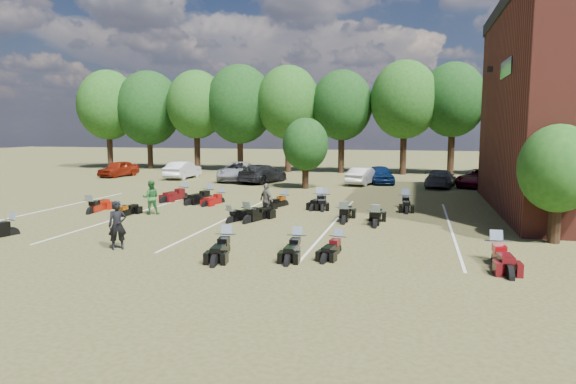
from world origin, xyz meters
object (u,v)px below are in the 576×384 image
(car_4, at_px, (381,174))
(motorcycle_14, at_px, (184,199))
(person_grey, at_px, (267,200))
(car_0, at_px, (119,169))
(person_green, at_px, (151,197))
(motorcycle_7, at_px, (91,214))
(motorcycle_3, at_px, (226,253))
(person_black, at_px, (117,225))

(car_4, xyz_separation_m, motorcycle_14, (-10.83, -11.52, -0.69))
(motorcycle_14, bearing_deg, person_grey, -24.19)
(person_grey, bearing_deg, car_0, -3.40)
(person_grey, bearing_deg, motorcycle_14, 1.78)
(person_green, height_order, motorcycle_7, person_green)
(person_grey, distance_m, motorcycle_3, 7.08)
(person_black, bearing_deg, car_0, 86.21)
(car_0, height_order, motorcycle_14, car_0)
(car_0, relative_size, motorcycle_14, 1.61)
(person_black, xyz_separation_m, person_grey, (3.21, 7.48, -0.04))
(person_black, relative_size, person_grey, 1.05)
(motorcycle_3, xyz_separation_m, motorcycle_7, (-9.39, 5.88, 0.00))
(person_grey, bearing_deg, person_black, 105.45)
(person_grey, xyz_separation_m, motorcycle_3, (0.63, -7.01, -0.81))
(person_black, height_order, motorcycle_3, person_black)
(motorcycle_3, bearing_deg, motorcycle_14, 112.95)
(person_green, relative_size, motorcycle_7, 0.71)
(person_green, distance_m, motorcycle_7, 3.18)
(person_green, bearing_deg, person_black, 85.59)
(person_black, bearing_deg, person_green, 74.14)
(car_4, bearing_deg, car_0, 165.51)
(motorcycle_14, bearing_deg, person_black, -61.89)
(car_0, bearing_deg, car_4, 8.25)
(person_black, relative_size, motorcycle_14, 0.67)
(motorcycle_7, bearing_deg, person_grey, -177.85)
(motorcycle_14, bearing_deg, person_green, -68.06)
(car_4, xyz_separation_m, person_black, (-7.39, -23.98, 0.16))
(car_4, xyz_separation_m, person_grey, (-4.19, -16.50, 0.12))
(motorcycle_3, xyz_separation_m, motorcycle_14, (-7.28, 11.99, 0.00))
(motorcycle_3, bearing_deg, car_0, 120.55)
(person_black, bearing_deg, car_4, 36.85)
(car_4, relative_size, motorcycle_14, 1.61)
(person_grey, height_order, motorcycle_7, person_grey)
(car_0, relative_size, person_grey, 2.51)
(person_black, xyz_separation_m, motorcycle_7, (-5.55, 6.35, -0.85))
(person_grey, bearing_deg, car_4, -65.60)
(car_4, bearing_deg, person_green, -134.55)
(motorcycle_14, bearing_deg, car_0, 148.02)
(car_4, height_order, person_green, person_green)
(person_black, distance_m, motorcycle_3, 3.96)
(car_0, bearing_deg, person_black, -49.42)
(car_0, xyz_separation_m, motorcycle_14, (11.70, -11.56, -0.69))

